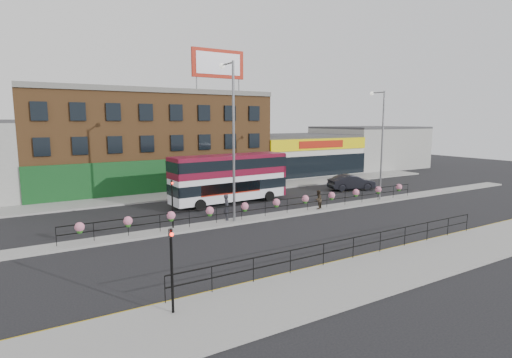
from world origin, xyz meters
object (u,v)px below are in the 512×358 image
pedestrian_b (318,199)px  lamp_column_east (380,136)px  pedestrian_a (227,207)px  lamp_column_west (232,128)px  double_decker_bus (230,174)px  car (352,182)px

pedestrian_b → lamp_column_east: size_ratio=0.16×
pedestrian_a → lamp_column_east: bearing=-68.2°
pedestrian_a → lamp_column_west: size_ratio=0.17×
pedestrian_a → lamp_column_west: (0.32, -0.23, 5.63)m
double_decker_bus → pedestrian_a: double_decker_bus is taller
lamp_column_west → lamp_column_east: size_ratio=1.15×
car → lamp_column_west: lamp_column_west is taller
double_decker_bus → lamp_column_west: 7.72m
pedestrian_b → lamp_column_east: 8.83m
car → lamp_column_west: 18.76m
car → lamp_column_east: bearing=175.8°
pedestrian_a → pedestrian_b: 7.98m
double_decker_bus → lamp_column_west: size_ratio=0.97×
double_decker_bus → lamp_column_west: lamp_column_west is taller
car → lamp_column_east: lamp_column_east is taller
lamp_column_east → car: bearing=69.5°
lamp_column_west → lamp_column_east: 14.96m
pedestrian_b → lamp_column_west: size_ratio=0.14×
double_decker_bus → car: size_ratio=2.07×
car → pedestrian_a: pedestrian_a is taller
pedestrian_b → lamp_column_west: (-7.63, 0.29, 5.79)m
lamp_column_west → car: bearing=17.9°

